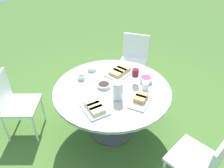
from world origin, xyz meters
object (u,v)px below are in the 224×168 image
(water_pitcher, at_px, (118,91))
(handbag, at_px, (94,75))
(dining_table, at_px, (112,95))
(wine_glass, at_px, (135,73))
(chair_near_right, at_px, (13,101))
(chair_far_back, at_px, (203,159))
(chair_near_left, at_px, (134,57))

(water_pitcher, xyz_separation_m, handbag, (1.26, 0.77, -0.70))
(dining_table, height_order, wine_glass, wine_glass)
(chair_near_right, relative_size, chair_far_back, 1.00)
(chair_far_back, xyz_separation_m, wine_glass, (0.78, 0.81, 0.34))
(dining_table, relative_size, chair_near_right, 1.59)
(chair_near_right, distance_m, handbag, 1.57)
(chair_far_back, bearing_deg, wine_glass, 45.87)
(wine_glass, bearing_deg, water_pitcher, 160.63)
(dining_table, distance_m, chair_near_left, 1.23)
(chair_far_back, xyz_separation_m, handbag, (1.68, 1.70, -0.40))
(chair_far_back, bearing_deg, chair_near_left, 28.86)
(chair_near_left, distance_m, water_pitcher, 1.44)
(dining_table, xyz_separation_m, chair_far_back, (-0.60, -1.05, -0.09))
(chair_near_left, bearing_deg, wine_glass, -169.21)
(dining_table, height_order, water_pitcher, water_pitcher)
(dining_table, height_order, chair_near_left, chair_near_left)
(dining_table, height_order, chair_far_back, chair_far_back)
(chair_far_back, height_order, handbag, chair_far_back)
(chair_near_left, distance_m, wine_glass, 1.11)
(chair_far_back, relative_size, wine_glass, 4.58)
(chair_near_right, distance_m, water_pitcher, 1.35)
(water_pitcher, relative_size, wine_glass, 1.11)
(dining_table, relative_size, chair_far_back, 1.59)
(handbag, bearing_deg, water_pitcher, -148.55)
(chair_near_right, bearing_deg, water_pitcher, -82.69)
(chair_near_right, xyz_separation_m, chair_far_back, (-0.26, -2.24, 0.00))
(chair_near_left, height_order, wine_glass, wine_glass)
(chair_near_right, bearing_deg, chair_far_back, -96.54)
(dining_table, relative_size, handbag, 3.86)
(chair_near_right, height_order, water_pitcher, water_pitcher)
(chair_far_back, xyz_separation_m, water_pitcher, (0.43, 0.94, 0.30))
(water_pitcher, relative_size, handbag, 0.59)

